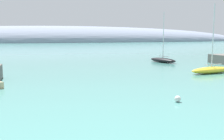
# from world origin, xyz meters

# --- Properties ---
(distant_ridge) EXTENTS (385.41, 74.15, 28.89)m
(distant_ridge) POSITION_xyz_m (20.31, 237.72, 0.00)
(distant_ridge) COLOR gray
(distant_ridge) RESTS_ON ground
(sailboat_yellow_near_shore) EXTENTS (7.85, 2.94, 10.49)m
(sailboat_yellow_near_shore) POSITION_xyz_m (14.32, 28.48, 0.58)
(sailboat_yellow_near_shore) COLOR yellow
(sailboat_yellow_near_shore) RESTS_ON water
(sailboat_black_mid_mooring) EXTENTS (3.90, 7.63, 10.64)m
(sailboat_black_mid_mooring) POSITION_xyz_m (15.12, 45.14, 0.58)
(sailboat_black_mid_mooring) COLOR black
(sailboat_black_mid_mooring) RESTS_ON water
(mooring_buoy_white) EXTENTS (0.55, 0.55, 0.55)m
(mooring_buoy_white) POSITION_xyz_m (0.08, 14.97, 0.27)
(mooring_buoy_white) COLOR silver
(mooring_buoy_white) RESTS_ON water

